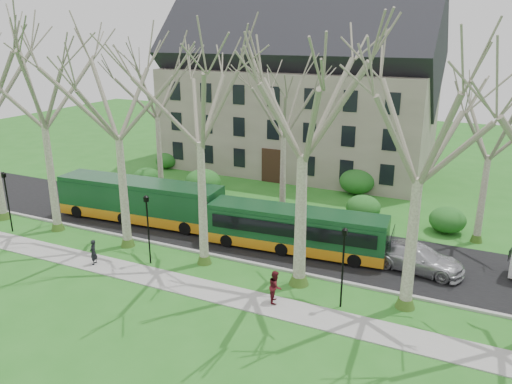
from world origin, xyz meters
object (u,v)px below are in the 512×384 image
Objects in this scene: pedestrian_b at (275,286)px; pedestrian_a at (93,252)px; bus_lead at (140,200)px; bus_follow at (296,229)px; sedan at (417,258)px.

pedestrian_a is at bearing 73.65° from pedestrian_b.
bus_follow is at bearing -4.23° from bus_lead.
pedestrian_a is (-17.86, -7.51, -0.01)m from sedan.
bus_lead is 8.12× the size of pedestrian_a.
sedan is 3.47× the size of pedestrian_a.
bus_lead reaches higher than pedestrian_a.
sedan is 19.37m from pedestrian_a.
pedestrian_b is at bearing -82.59° from bus_follow.
pedestrian_a is 0.89× the size of pedestrian_b.
bus_follow is 6.66m from pedestrian_b.
bus_follow reaches higher than pedestrian_a.
bus_follow reaches higher than sedan.
bus_lead reaches higher than sedan.
bus_follow is 7.52m from sedan.
bus_lead is at bearing 45.08° from pedestrian_b.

